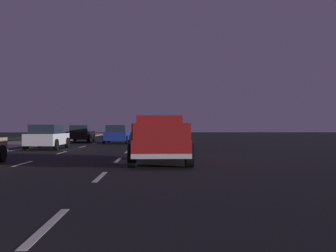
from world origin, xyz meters
TOP-DOWN VIEW (x-y plane):
  - ground at (27.00, 0.00)m, footprint 144.00×144.00m
  - sidewalk_shoulder at (27.00, 7.45)m, footprint 108.00×4.00m
  - lane_markings at (30.01, 3.03)m, footprint 108.39×7.04m
  - pickup_truck at (14.15, -3.50)m, footprint 5.44×2.31m
  - sedan_black at (36.09, 3.42)m, footprint 4.44×2.08m
  - sedan_white at (24.09, 3.48)m, footprint 4.43×2.06m
  - sedan_blue at (32.68, -0.18)m, footprint 4.44×2.09m

SIDE VIEW (x-z plane):
  - ground at x=27.00m, z-range 0.00..0.00m
  - lane_markings at x=30.01m, z-range 0.00..0.01m
  - sidewalk_shoulder at x=27.00m, z-range 0.00..0.12m
  - sedan_black at x=36.09m, z-range 0.01..1.55m
  - sedan_white at x=24.09m, z-range 0.01..1.55m
  - sedan_blue at x=32.68m, z-range 0.01..1.55m
  - pickup_truck at x=14.15m, z-range -0.02..1.85m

